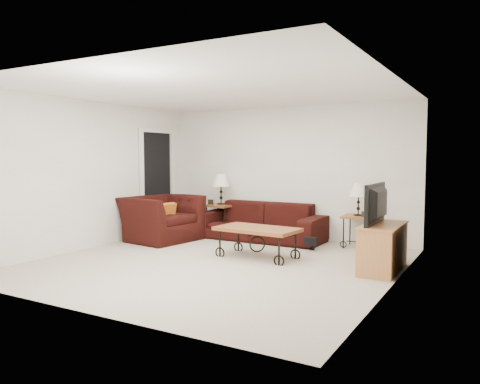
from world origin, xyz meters
name	(u,v)px	position (x,y,z in m)	size (l,w,h in m)	color
ground	(217,263)	(0.00, 0.00, 0.00)	(5.00, 5.00, 0.00)	beige
wall_back	(286,173)	(0.00, 2.50, 1.25)	(5.00, 0.02, 2.50)	white
wall_front	(80,188)	(0.00, -2.50, 1.25)	(5.00, 0.02, 2.50)	white
wall_left	(93,175)	(-2.50, 0.00, 1.25)	(0.02, 5.00, 2.50)	white
wall_right	(394,183)	(2.50, 0.00, 1.25)	(0.02, 5.00, 2.50)	white
ceiling	(216,91)	(0.00, 0.00, 2.50)	(5.00, 5.00, 0.00)	white
doorway	(157,183)	(-2.47, 1.65, 1.02)	(0.08, 0.94, 2.04)	black
sofa	(260,221)	(-0.31, 2.02, 0.35)	(2.38, 0.93, 0.70)	black
side_table_left	(221,219)	(-1.29, 2.20, 0.30)	(0.55, 0.55, 0.60)	brown
side_table_right	(358,231)	(1.48, 2.20, 0.28)	(0.51, 0.51, 0.55)	brown
lamp_left	(221,189)	(-1.29, 2.20, 0.91)	(0.34, 0.34, 0.60)	black
lamp_right	(358,199)	(1.48, 2.20, 0.83)	(0.31, 0.31, 0.55)	black
photo_frame_left	(211,202)	(-1.44, 2.05, 0.65)	(0.12, 0.02, 0.10)	black
photo_frame_right	(365,214)	(1.63, 2.05, 0.60)	(0.11, 0.01, 0.09)	black
coffee_table	(257,243)	(0.35, 0.62, 0.23)	(1.25, 0.68, 0.47)	brown
armchair	(162,218)	(-1.88, 1.06, 0.41)	(1.27, 1.11, 0.83)	black
throw_pillow	(166,213)	(-1.72, 1.01, 0.52)	(0.37, 0.10, 0.37)	orange
tv_stand	(383,248)	(2.23, 0.72, 0.32)	(0.45, 1.07, 0.64)	#C7844A
television	(382,204)	(2.21, 0.72, 0.92)	(0.96, 0.13, 0.55)	black
backpack	(313,238)	(0.91, 1.56, 0.21)	(0.33, 0.25, 0.42)	black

